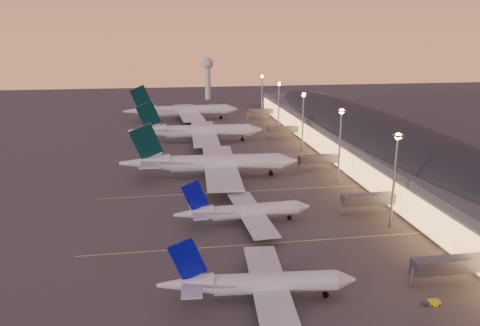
# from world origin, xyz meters

# --- Properties ---
(ground) EXTENTS (700.00, 700.00, 0.00)m
(ground) POSITION_xyz_m (0.00, 0.00, 0.00)
(ground) COLOR #3E3C3A
(airliner_narrow_south) EXTENTS (38.92, 34.84, 13.90)m
(airliner_narrow_south) POSITION_xyz_m (-6.07, -29.85, 3.59)
(airliner_narrow_south) COLOR silver
(airliner_narrow_south) RESTS_ON ground
(airliner_narrow_north) EXTENTS (38.06, 34.03, 13.60)m
(airliner_narrow_north) POSITION_xyz_m (-2.71, 8.29, 3.52)
(airliner_narrow_north) COLOR silver
(airliner_narrow_north) RESTS_ON ground
(airliner_wide_near) EXTENTS (64.02, 58.35, 20.49)m
(airliner_wide_near) POSITION_xyz_m (-7.69, 52.32, 5.28)
(airliner_wide_near) COLOR silver
(airliner_wide_near) RESTS_ON ground
(airliner_wide_mid) EXTENTS (63.67, 57.92, 20.39)m
(airliner_wide_mid) POSITION_xyz_m (-8.87, 110.14, 5.25)
(airliner_wide_mid) COLOR silver
(airliner_wide_mid) RESTS_ON ground
(airliner_wide_far) EXTENTS (67.97, 61.99, 21.75)m
(airliner_wide_far) POSITION_xyz_m (-13.62, 169.82, 5.60)
(airliner_wide_far) COLOR silver
(airliner_wide_far) RESTS_ON ground
(terminal_building) EXTENTS (56.35, 255.00, 17.46)m
(terminal_building) POSITION_xyz_m (61.84, 72.47, 8.78)
(terminal_building) COLOR #545459
(terminal_building) RESTS_ON ground
(light_masts) EXTENTS (2.20, 217.20, 25.90)m
(light_masts) POSITION_xyz_m (36.00, 65.00, 17.55)
(light_masts) COLOR gray
(light_masts) RESTS_ON ground
(radar_tower) EXTENTS (9.00, 9.00, 32.50)m
(radar_tower) POSITION_xyz_m (10.00, 260.00, 21.87)
(radar_tower) COLOR silver
(radar_tower) RESTS_ON ground
(lane_markings) EXTENTS (90.00, 180.36, 0.00)m
(lane_markings) POSITION_xyz_m (0.00, 40.00, 0.01)
(lane_markings) COLOR #D8C659
(lane_markings) RESTS_ON ground
(baggage_tug_a) EXTENTS (3.35, 1.59, 0.98)m
(baggage_tug_a) POSITION_xyz_m (26.71, -36.60, 0.45)
(baggage_tug_a) COLOR yellow
(baggage_tug_a) RESTS_ON ground
(baggage_tug_b) EXTENTS (3.79, 3.10, 1.07)m
(baggage_tug_b) POSITION_xyz_m (30.72, -23.84, 0.49)
(baggage_tug_b) COLOR yellow
(baggage_tug_b) RESTS_ON ground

